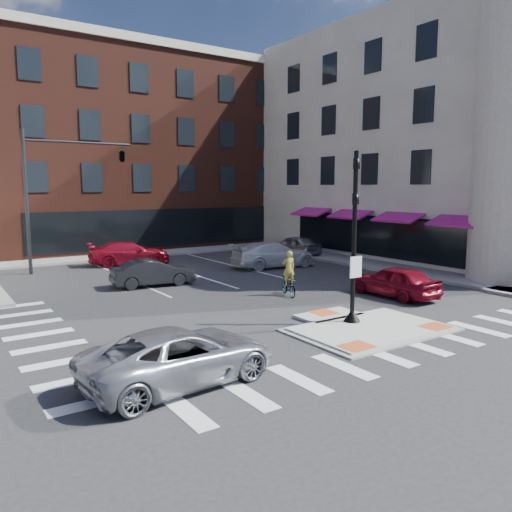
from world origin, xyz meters
TOP-DOWN VIEW (x-y plane):
  - ground at (0.00, 0.00)m, footprint 120.00×120.00m
  - refuge_island at (0.00, -0.26)m, footprint 5.40×4.65m
  - sidewalk_e at (10.80, 10.00)m, footprint 3.00×24.00m
  - sidewalk_n at (3.00, 22.00)m, footprint 26.00×3.00m
  - building_n at (3.00, 31.99)m, footprint 24.40×18.40m
  - building_e at (21.54, 11.50)m, footprint 21.90×23.90m
  - building_far_left at (-4.00, 52.00)m, footprint 10.00×12.00m
  - building_far_right at (9.00, 54.00)m, footprint 12.00×12.00m
  - signal_pole at (0.00, 0.40)m, footprint 0.60×0.60m
  - mast_arm_signal at (-3.47, 18.00)m, footprint 6.10×2.24m
  - silver_suv at (-7.38, -1.00)m, footprint 5.20×2.72m
  - red_sedan at (4.83, 2.62)m, footprint 1.76×4.20m
  - white_pickup at (5.27, 12.34)m, footprint 5.51×2.75m
  - bg_car_dark at (-3.13, 11.00)m, footprint 4.17×1.86m
  - bg_car_silver at (9.50, 15.61)m, footprint 2.02×4.37m
  - bg_car_red at (-1.65, 18.31)m, footprint 5.28×2.84m
  - cyclist at (1.09, 5.49)m, footprint 0.99×1.67m

SIDE VIEW (x-z plane):
  - ground at x=0.00m, z-range 0.00..0.00m
  - refuge_island at x=0.00m, z-range -0.01..0.11m
  - sidewalk_e at x=10.80m, z-range 0.00..0.15m
  - sidewalk_n at x=3.00m, z-range 0.00..0.15m
  - bg_car_dark at x=-3.13m, z-range 0.00..1.33m
  - cyclist at x=1.09m, z-range -0.33..1.70m
  - silver_suv at x=-7.38m, z-range 0.00..1.40m
  - red_sedan at x=4.83m, z-range 0.00..1.42m
  - bg_car_silver at x=9.50m, z-range 0.00..1.45m
  - bg_car_red at x=-1.65m, z-range 0.00..1.45m
  - white_pickup at x=5.27m, z-range 0.00..1.54m
  - signal_pole at x=0.00m, z-range -0.63..5.35m
  - building_far_left at x=-4.00m, z-range 0.00..10.00m
  - building_far_right at x=9.00m, z-range 0.00..12.00m
  - mast_arm_signal at x=-3.47m, z-range 2.21..10.21m
  - building_n at x=3.00m, z-range 0.05..15.55m
  - building_e at x=21.54m, z-range -0.81..16.89m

